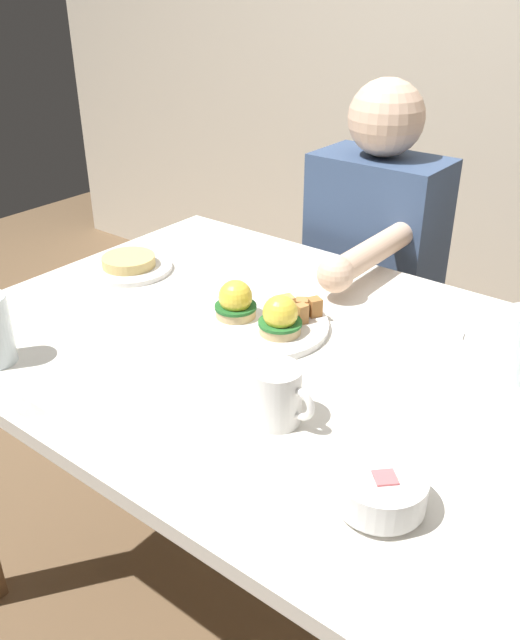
% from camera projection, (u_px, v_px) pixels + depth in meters
% --- Properties ---
extents(ground_plane, '(6.00, 6.00, 0.00)m').
position_uv_depth(ground_plane, '(265.00, 602.00, 1.60)').
color(ground_plane, brown).
extents(dining_table, '(1.20, 0.90, 0.74)m').
position_uv_depth(dining_table, '(266.00, 387.00, 1.30)').
color(dining_table, white).
rests_on(dining_table, ground_plane).
extents(eggs_benedict_plate, '(0.27, 0.27, 0.09)m').
position_uv_depth(eggs_benedict_plate, '(261.00, 317.00, 1.28)').
color(eggs_benedict_plate, white).
rests_on(eggs_benedict_plate, dining_table).
extents(fruit_bowl, '(0.12, 0.12, 0.06)m').
position_uv_depth(fruit_bowl, '(381.00, 491.00, 0.85)').
color(fruit_bowl, white).
rests_on(fruit_bowl, dining_table).
extents(coffee_mug, '(0.11, 0.08, 0.09)m').
position_uv_depth(coffee_mug, '(277.00, 394.00, 1.01)').
color(coffee_mug, white).
rests_on(coffee_mug, dining_table).
extents(fork, '(0.15, 0.06, 0.00)m').
position_uv_depth(fork, '(429.00, 330.00, 1.29)').
color(fork, silver).
rests_on(fork, dining_table).
extents(side_plate, '(0.20, 0.20, 0.04)m').
position_uv_depth(side_plate, '(129.00, 265.00, 1.54)').
color(side_plate, white).
rests_on(side_plate, dining_table).
extents(diner_person, '(0.34, 0.54, 1.14)m').
position_uv_depth(diner_person, '(369.00, 269.00, 1.77)').
color(diner_person, '#33333D').
rests_on(diner_person, ground_plane).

